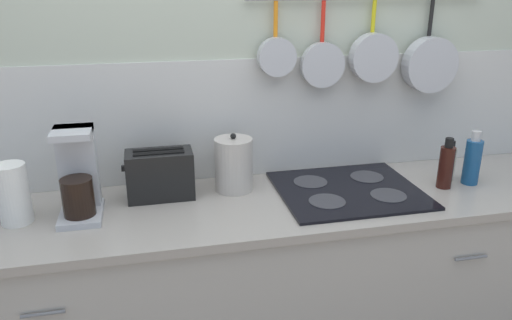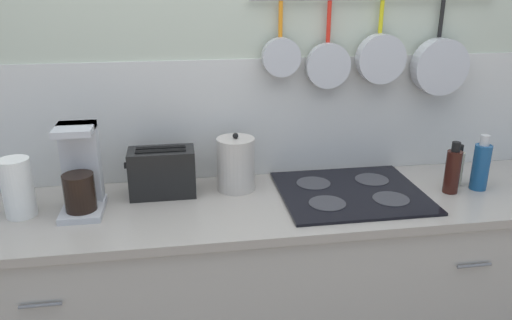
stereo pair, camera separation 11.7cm
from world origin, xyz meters
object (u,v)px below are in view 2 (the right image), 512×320
Objects in this scene: kettle at (236,164)px; paper_towel_roll at (18,188)px; bottle_sesame_oil at (481,166)px; bottle_dish_soap at (453,170)px; bottle_vinegar at (458,167)px; coffee_maker at (81,175)px; toaster at (162,172)px.

paper_towel_roll is at bearing -171.48° from kettle.
bottle_sesame_oil is at bearing -1.12° from paper_towel_roll.
bottle_dish_soap is 0.10m from bottle_vinegar.
toaster is at bearing 16.32° from coffee_maker.
toaster is 1.26m from bottle_vinegar.
paper_towel_roll is 0.84m from kettle.
coffee_maker is 1.53× the size of bottle_dish_soap.
bottle_sesame_oil is (1.33, -0.15, 0.01)m from toaster.
toaster is at bearing 173.63° from bottle_sesame_oil.
kettle is at bearing 8.52° from paper_towel_roll.
coffee_maker is 0.32m from toaster.
coffee_maker is 0.62m from kettle.
bottle_sesame_oil is at bearing -8.97° from kettle.
coffee_maker is 1.36× the size of kettle.
toaster is 0.31m from kettle.
bottle_dish_soap is 0.14m from bottle_sesame_oil.
paper_towel_roll is at bearing 178.28° from bottle_dish_soap.
kettle reaches higher than paper_towel_roll.
coffee_maker is at bearing 177.13° from bottle_dish_soap.
paper_towel_roll is 0.80× the size of toaster.
bottle_dish_soap reaches higher than bottle_vinegar.
kettle is at bearing 173.65° from bottle_vinegar.
coffee_maker is at bearing 179.85° from bottle_vinegar.
paper_towel_roll reaches higher than toaster.
coffee_maker reaches higher than bottle_dish_soap.
kettle is (0.31, 0.01, 0.01)m from toaster.
bottle_sesame_oil reaches higher than paper_towel_roll.
bottle_sesame_oil is (1.85, -0.04, -0.01)m from paper_towel_roll.
bottle_vinegar is 0.76× the size of bottle_sesame_oil.
toaster is at bearing 175.78° from bottle_vinegar.
coffee_maker reaches higher than kettle.
bottle_sesame_oil is at bearing 6.46° from bottle_dish_soap.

